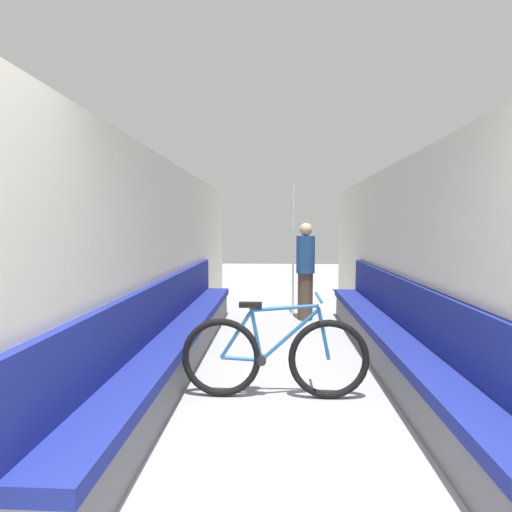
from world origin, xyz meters
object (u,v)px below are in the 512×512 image
Objects in this scene: grab_pole_near at (293,251)px; bench_seat_row_left at (177,339)px; bicycle at (274,356)px; passenger_standing at (305,270)px; bench_seat_row_right at (395,342)px.

bench_seat_row_left is at bearing -116.45° from grab_pole_near.
bicycle is 3.54m from grab_pole_near.
bicycle is at bearing -34.16° from bench_seat_row_left.
passenger_standing is at bearing 56.15° from bench_seat_row_left.
bench_seat_row_right is 2.48m from passenger_standing.
bench_seat_row_right is 2.34× the size of grab_pole_near.
bicycle is (-1.26, -0.71, 0.06)m from bench_seat_row_right.
bench_seat_row_right is 3.00m from grab_pole_near.
grab_pole_near reaches higher than bench_seat_row_left.
bench_seat_row_left is 2.82m from passenger_standing.
grab_pole_near reaches higher than bench_seat_row_right.
grab_pole_near is 0.55m from passenger_standing.
bench_seat_row_left is 3.16m from grab_pole_near.
passenger_standing is (0.49, 3.02, 0.44)m from bicycle.
passenger_standing is (0.18, -0.43, -0.29)m from grab_pole_near.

